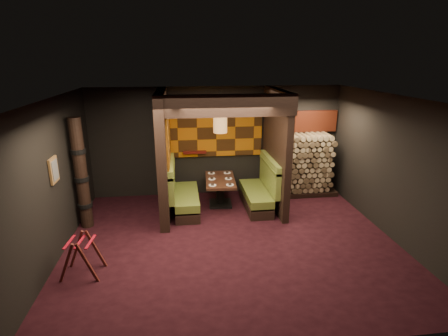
% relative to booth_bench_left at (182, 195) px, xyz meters
% --- Properties ---
extents(floor, '(6.50, 5.50, 0.02)m').
position_rel_booth_bench_left_xyz_m(floor, '(0.96, -1.65, -0.41)').
color(floor, black).
rests_on(floor, ground).
extents(ceiling, '(6.50, 5.50, 0.02)m').
position_rel_booth_bench_left_xyz_m(ceiling, '(0.96, -1.65, 2.46)').
color(ceiling, black).
rests_on(ceiling, ground).
extents(wall_back, '(6.50, 0.02, 2.85)m').
position_rel_booth_bench_left_xyz_m(wall_back, '(0.96, 1.11, 1.02)').
color(wall_back, black).
rests_on(wall_back, ground).
extents(wall_front, '(6.50, 0.02, 2.85)m').
position_rel_booth_bench_left_xyz_m(wall_front, '(0.96, -4.41, 1.02)').
color(wall_front, black).
rests_on(wall_front, ground).
extents(wall_left, '(0.02, 5.50, 2.85)m').
position_rel_booth_bench_left_xyz_m(wall_left, '(-2.30, -1.65, 1.02)').
color(wall_left, black).
rests_on(wall_left, ground).
extents(wall_right, '(0.02, 5.50, 2.85)m').
position_rel_booth_bench_left_xyz_m(wall_right, '(4.22, -1.65, 1.02)').
color(wall_right, black).
rests_on(wall_right, ground).
extents(partition_left, '(0.20, 2.20, 2.85)m').
position_rel_booth_bench_left_xyz_m(partition_left, '(-0.39, -0.00, 1.02)').
color(partition_left, black).
rests_on(partition_left, floor).
extents(partition_right, '(0.15, 2.10, 2.85)m').
position_rel_booth_bench_left_xyz_m(partition_right, '(2.26, 0.05, 1.02)').
color(partition_right, black).
rests_on(partition_right, floor).
extents(header_beam, '(2.85, 0.18, 0.44)m').
position_rel_booth_bench_left_xyz_m(header_beam, '(0.94, -0.95, 2.23)').
color(header_beam, black).
rests_on(header_beam, partition_left).
extents(tapa_back_panel, '(2.40, 0.06, 1.55)m').
position_rel_booth_bench_left_xyz_m(tapa_back_panel, '(0.94, 1.06, 1.42)').
color(tapa_back_panel, '#AA5A0B').
rests_on(tapa_back_panel, wall_back).
extents(tapa_side_panel, '(0.04, 1.85, 1.45)m').
position_rel_booth_bench_left_xyz_m(tapa_side_panel, '(-0.27, 0.17, 1.45)').
color(tapa_side_panel, '#AA5A0B').
rests_on(tapa_side_panel, partition_left).
extents(lacquer_shelf, '(0.60, 0.12, 0.07)m').
position_rel_booth_bench_left_xyz_m(lacquer_shelf, '(0.36, 1.00, 0.78)').
color(lacquer_shelf, '#53120D').
rests_on(lacquer_shelf, wall_back).
extents(booth_bench_left, '(0.68, 1.60, 1.14)m').
position_rel_booth_bench_left_xyz_m(booth_bench_left, '(0.00, 0.00, 0.00)').
color(booth_bench_left, black).
rests_on(booth_bench_left, floor).
extents(booth_bench_right, '(0.68, 1.60, 1.14)m').
position_rel_booth_bench_left_xyz_m(booth_bench_right, '(1.89, 0.00, 0.00)').
color(booth_bench_right, black).
rests_on(booth_bench_right, floor).
extents(dining_table, '(0.79, 1.34, 0.69)m').
position_rel_booth_bench_left_xyz_m(dining_table, '(0.94, 0.22, 0.05)').
color(dining_table, black).
rests_on(dining_table, floor).
extents(place_settings, '(0.64, 1.10, 0.03)m').
position_rel_booth_bench_left_xyz_m(place_settings, '(0.94, 0.22, 0.30)').
color(place_settings, white).
rests_on(place_settings, dining_table).
extents(pendant_lamp, '(0.32, 0.32, 0.99)m').
position_rel_booth_bench_left_xyz_m(pendant_lamp, '(0.94, 0.17, 1.68)').
color(pendant_lamp, olive).
rests_on(pendant_lamp, ceiling).
extents(framed_picture, '(0.05, 0.36, 0.46)m').
position_rel_booth_bench_left_xyz_m(framed_picture, '(-2.25, -1.55, 1.22)').
color(framed_picture, olive).
rests_on(framed_picture, wall_left).
extents(luggage_rack, '(0.73, 0.55, 0.75)m').
position_rel_booth_bench_left_xyz_m(luggage_rack, '(-1.72, -2.39, -0.03)').
color(luggage_rack, '#481813').
rests_on(luggage_rack, floor).
extents(totem_column, '(0.31, 0.31, 2.40)m').
position_rel_booth_bench_left_xyz_m(totem_column, '(-2.09, -0.55, 0.79)').
color(totem_column, black).
rests_on(totem_column, floor).
extents(firewood_stack, '(1.73, 0.70, 1.64)m').
position_rel_booth_bench_left_xyz_m(firewood_stack, '(3.25, 0.70, 0.42)').
color(firewood_stack, black).
rests_on(firewood_stack, floor).
extents(mosaic_header, '(1.83, 0.10, 0.56)m').
position_rel_booth_bench_left_xyz_m(mosaic_header, '(3.25, 1.03, 1.52)').
color(mosaic_header, maroon).
rests_on(mosaic_header, wall_back).
extents(bay_front_post, '(0.08, 0.08, 2.85)m').
position_rel_booth_bench_left_xyz_m(bay_front_post, '(2.35, 0.31, 1.02)').
color(bay_front_post, black).
rests_on(bay_front_post, floor).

